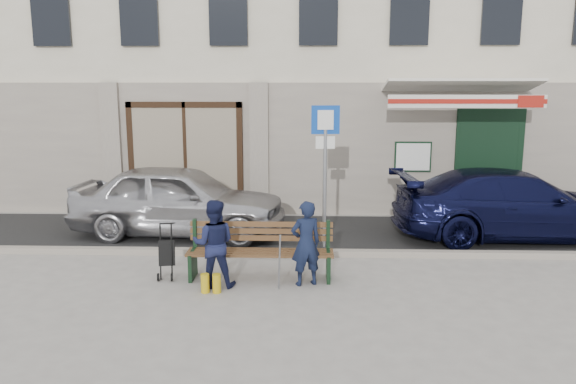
{
  "coord_description": "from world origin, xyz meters",
  "views": [
    {
      "loc": [
        -0.25,
        -8.6,
        3.17
      ],
      "look_at": [
        -0.59,
        1.6,
        1.2
      ],
      "focal_mm": 35.0,
      "sensor_mm": 36.0,
      "label": 1
    }
  ],
  "objects_px": {
    "car_silver": "(179,200)",
    "parking_sign": "(325,155)",
    "bench": "(257,252)",
    "car_navy": "(514,204)",
    "man": "(306,243)",
    "stroller": "(167,254)",
    "woman": "(214,244)"
  },
  "relations": [
    {
      "from": "car_navy",
      "to": "woman",
      "type": "bearing_deg",
      "value": 114.23
    },
    {
      "from": "car_silver",
      "to": "parking_sign",
      "type": "relative_size",
      "value": 1.61
    },
    {
      "from": "car_silver",
      "to": "bench",
      "type": "xyz_separation_m",
      "value": [
        1.89,
        -2.67,
        -0.3
      ]
    },
    {
      "from": "parking_sign",
      "to": "bench",
      "type": "height_order",
      "value": "parking_sign"
    },
    {
      "from": "man",
      "to": "woman",
      "type": "bearing_deg",
      "value": -16.79
    },
    {
      "from": "stroller",
      "to": "woman",
      "type": "bearing_deg",
      "value": -33.42
    },
    {
      "from": "woman",
      "to": "car_silver",
      "type": "bearing_deg",
      "value": -70.44
    },
    {
      "from": "parking_sign",
      "to": "car_navy",
      "type": "bearing_deg",
      "value": 13.47
    },
    {
      "from": "car_navy",
      "to": "man",
      "type": "height_order",
      "value": "car_navy"
    },
    {
      "from": "bench",
      "to": "woman",
      "type": "relative_size",
      "value": 1.71
    },
    {
      "from": "car_navy",
      "to": "bench",
      "type": "bearing_deg",
      "value": 113.97
    },
    {
      "from": "car_navy",
      "to": "bench",
      "type": "height_order",
      "value": "car_navy"
    },
    {
      "from": "car_navy",
      "to": "parking_sign",
      "type": "relative_size",
      "value": 1.77
    },
    {
      "from": "woman",
      "to": "stroller",
      "type": "relative_size",
      "value": 1.54
    },
    {
      "from": "car_silver",
      "to": "bench",
      "type": "distance_m",
      "value": 3.28
    },
    {
      "from": "car_silver",
      "to": "woman",
      "type": "relative_size",
      "value": 3.19
    },
    {
      "from": "man",
      "to": "car_navy",
      "type": "bearing_deg",
      "value": -166.76
    },
    {
      "from": "car_navy",
      "to": "bench",
      "type": "xyz_separation_m",
      "value": [
        -5.1,
        -2.67,
        -0.26
      ]
    },
    {
      "from": "bench",
      "to": "man",
      "type": "xyz_separation_m",
      "value": [
        0.8,
        -0.27,
        0.23
      ]
    },
    {
      "from": "car_silver",
      "to": "bench",
      "type": "bearing_deg",
      "value": -140.25
    },
    {
      "from": "parking_sign",
      "to": "stroller",
      "type": "distance_m",
      "value": 3.35
    },
    {
      "from": "man",
      "to": "stroller",
      "type": "bearing_deg",
      "value": -27.43
    },
    {
      "from": "car_silver",
      "to": "parking_sign",
      "type": "bearing_deg",
      "value": -108.03
    },
    {
      "from": "parking_sign",
      "to": "man",
      "type": "height_order",
      "value": "parking_sign"
    },
    {
      "from": "car_silver",
      "to": "man",
      "type": "bearing_deg",
      "value": -133.09
    },
    {
      "from": "car_navy",
      "to": "woman",
      "type": "height_order",
      "value": "car_navy"
    },
    {
      "from": "stroller",
      "to": "car_navy",
      "type": "bearing_deg",
      "value": 11.88
    },
    {
      "from": "bench",
      "to": "car_navy",
      "type": "bearing_deg",
      "value": 27.61
    },
    {
      "from": "car_silver",
      "to": "man",
      "type": "height_order",
      "value": "car_silver"
    },
    {
      "from": "car_navy",
      "to": "stroller",
      "type": "bearing_deg",
      "value": 108.43
    },
    {
      "from": "man",
      "to": "stroller",
      "type": "xyz_separation_m",
      "value": [
        -2.3,
        0.26,
        -0.29
      ]
    },
    {
      "from": "car_silver",
      "to": "stroller",
      "type": "height_order",
      "value": "car_silver"
    }
  ]
}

